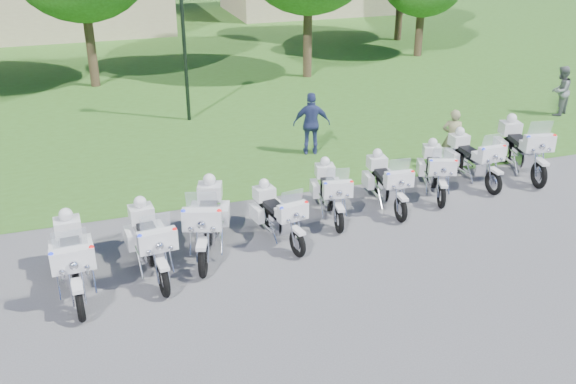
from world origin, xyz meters
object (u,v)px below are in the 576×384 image
object	(u,v)px
motorcycle_8	(522,147)
bystander_b	(560,91)
motorcycle_2	(207,219)
motorcycle_7	(473,158)
motorcycle_4	(331,191)
bystander_c	(312,124)
motorcycle_0	(73,258)
motorcycle_3	(278,214)
lamp_post	(182,17)
motorcycle_1	(150,241)
motorcycle_6	(436,169)
bystander_a	(452,138)
motorcycle_5	(387,182)

from	to	relation	value
motorcycle_8	bystander_b	bearing A→B (deg)	-127.92
motorcycle_2	motorcycle_7	size ratio (longest dim) A/B	1.09
motorcycle_4	bystander_c	size ratio (longest dim) A/B	1.18
motorcycle_0	bystander_c	xyz separation A→B (m)	(6.72, 5.31, 0.22)
motorcycle_3	lamp_post	xyz separation A→B (m)	(-0.37, 8.80, 2.80)
motorcycle_2	bystander_b	xyz separation A→B (m)	(13.30, 5.37, 0.13)
motorcycle_1	motorcycle_3	world-z (taller)	motorcycle_1
motorcycle_4	motorcycle_6	size ratio (longest dim) A/B	1.03
lamp_post	bystander_b	distance (m)	12.86
motorcycle_0	bystander_a	world-z (taller)	motorcycle_0
lamp_post	bystander_b	size ratio (longest dim) A/B	2.68
bystander_c	motorcycle_1	bearing A→B (deg)	59.55
bystander_c	motorcycle_6	bearing A→B (deg)	136.00
motorcycle_1	bystander_a	world-z (taller)	same
motorcycle_5	motorcycle_1	bearing A→B (deg)	16.81
motorcycle_3	motorcycle_4	size ratio (longest dim) A/B	0.98
motorcycle_3	bystander_b	bearing A→B (deg)	-165.43
motorcycle_3	motorcycle_5	bearing A→B (deg)	-175.16
motorcycle_7	bystander_c	xyz separation A→B (m)	(-3.35, 3.14, 0.27)
motorcycle_0	bystander_b	bearing A→B (deg)	-161.98
motorcycle_1	motorcycle_6	size ratio (longest dim) A/B	1.14
motorcycle_7	motorcycle_8	distance (m)	1.56
motorcycle_0	motorcycle_6	size ratio (longest dim) A/B	1.19
lamp_post	motorcycle_5	bearing A→B (deg)	-67.19
lamp_post	bystander_c	distance (m)	5.65
bystander_b	bystander_c	size ratio (longest dim) A/B	0.93
motorcycle_6	bystander_a	bearing A→B (deg)	-112.65
motorcycle_3	bystander_b	size ratio (longest dim) A/B	1.24
motorcycle_7	bystander_a	size ratio (longest dim) A/B	1.42
bystander_c	motorcycle_8	bearing A→B (deg)	163.69
motorcycle_2	motorcycle_8	xyz separation A→B (m)	(8.92, 1.52, 0.00)
lamp_post	bystander_a	distance (m)	9.18
motorcycle_2	bystander_a	size ratio (longest dim) A/B	1.55
motorcycle_4	bystander_c	world-z (taller)	bystander_c
motorcycle_4	bystander_a	size ratio (longest dim) A/B	1.35
motorcycle_4	bystander_b	size ratio (longest dim) A/B	1.27
motorcycle_6	lamp_post	size ratio (longest dim) A/B	0.46
motorcycle_4	motorcycle_7	distance (m)	4.35
lamp_post	motorcycle_0	bearing A→B (deg)	-112.21
motorcycle_2	bystander_a	world-z (taller)	motorcycle_2
motorcycle_5	motorcycle_6	distance (m)	1.54
lamp_post	motorcycle_8	bearing A→B (deg)	-43.24
motorcycle_2	motorcycle_8	world-z (taller)	motorcycle_8
motorcycle_2	motorcycle_4	world-z (taller)	motorcycle_2
bystander_c	motorcycle_3	bearing A→B (deg)	77.39
motorcycle_8	bystander_b	size ratio (longest dim) A/B	1.50
motorcycle_3	motorcycle_5	distance (m)	3.10
motorcycle_0	bystander_c	size ratio (longest dim) A/B	1.36
motorcycle_5	motorcycle_8	size ratio (longest dim) A/B	0.86
bystander_c	bystander_a	bearing A→B (deg)	165.07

